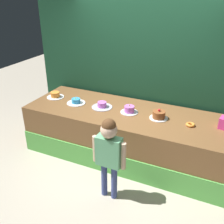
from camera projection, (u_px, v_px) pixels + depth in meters
The scene contains 10 objects.
ground_plane at pixel (114, 174), 4.03m from camera, with size 12.00×12.00×0.00m, color #BCB29E.
stage_platform at pixel (128, 135), 4.31m from camera, with size 3.41×1.16×0.82m.
curtain_backdrop at pixel (144, 66), 4.42m from camera, with size 4.19×0.08×2.82m, color #19472D.
child_figure at pixel (109, 149), 3.28m from camera, with size 0.46×0.21×1.20m.
donut at pixel (190, 125), 3.73m from camera, with size 0.13×0.13×0.04m, color orange.
cake_far_left at pixel (55, 95), 4.68m from camera, with size 0.31×0.31×0.10m.
cake_left at pixel (76, 101), 4.45m from camera, with size 0.32×0.32×0.12m.
cake_center at pixel (102, 105), 4.30m from camera, with size 0.34×0.34×0.10m.
cake_right at pixel (129, 110), 4.12m from camera, with size 0.28×0.28×0.16m.
cake_far_right at pixel (159, 115), 3.93m from camera, with size 0.28×0.28×0.16m.
Camera 1 is at (1.30, -2.91, 2.64)m, focal length 41.48 mm.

